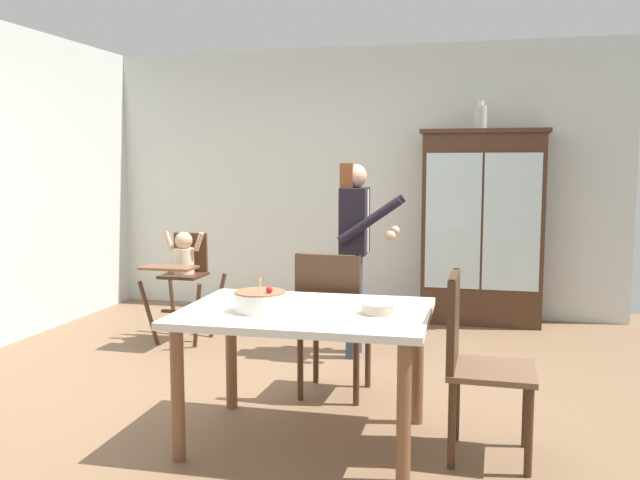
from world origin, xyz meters
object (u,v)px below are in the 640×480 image
high_chair_with_toddler (184,266)px  birthday_cake (260,301)px  dining_chair_far_side (331,315)px  china_cabinet (482,227)px  dining_table (306,327)px  ceramic_vase (480,117)px  adult_person (356,235)px  serving_bowl (378,308)px  dining_chair_right_end (472,352)px

high_chair_with_toddler → birthday_cake: size_ratio=3.39×
high_chair_with_toddler → dining_chair_far_side: bearing=-35.5°
china_cabinet → dining_table: size_ratio=1.36×
china_cabinet → ceramic_vase: bearing=175.6°
dining_table → birthday_cake: size_ratio=4.84×
adult_person → serving_bowl: size_ratio=8.50×
dining_chair_far_side → birthday_cake: bearing=77.3°
high_chair_with_toddler → dining_table: high_chair_with_toddler is taller
birthday_cake → dining_chair_right_end: (1.11, 0.13, -0.24)m
adult_person → dining_chair_right_end: size_ratio=1.59×
adult_person → dining_table: (0.06, -1.75, -0.33)m
dining_table → ceramic_vase: bearing=75.0°
china_cabinet → serving_bowl: bearing=-98.8°
china_cabinet → adult_person: 1.70m
ceramic_vase → dining_chair_far_side: size_ratio=0.28×
ceramic_vase → dining_table: 3.53m
high_chair_with_toddler → dining_table: bearing=-48.9°
dining_table → dining_chair_right_end: size_ratio=1.41×
china_cabinet → birthday_cake: 3.45m
serving_bowl → adult_person: bearing=104.8°
high_chair_with_toddler → serving_bowl: size_ratio=5.28×
china_cabinet → ceramic_vase: 1.04m
china_cabinet → dining_table: china_cabinet is taller
ceramic_vase → serving_bowl: size_ratio=1.50×
dining_table → dining_chair_right_end: dining_chair_right_end is taller
dining_table → birthday_cake: birthday_cake is taller
serving_bowl → dining_chair_far_side: (-0.42, 0.72, -0.21)m
china_cabinet → adult_person: bearing=-124.2°
china_cabinet → adult_person: china_cabinet is taller
dining_table → high_chair_with_toddler: bearing=130.8°
ceramic_vase → dining_table: (-0.85, -3.16, -1.32)m
high_chair_with_toddler → adult_person: (1.52, -0.09, 0.31)m
adult_person → china_cabinet: bearing=-37.3°
china_cabinet → dining_chair_far_side: (-0.91, -2.45, -0.37)m
dining_chair_far_side → ceramic_vase: bearing=-107.8°
ceramic_vase → dining_table: ceramic_vase is taller
dining_table → adult_person: bearing=92.1°
birthday_cake → dining_chair_far_side: size_ratio=0.29×
serving_bowl → dining_chair_right_end: bearing=4.1°
adult_person → dining_table: adult_person is taller
ceramic_vase → dining_chair_far_side: ceramic_vase is taller
high_chair_with_toddler → serving_bowl: (1.98, -1.85, 0.11)m
ceramic_vase → dining_chair_far_side: bearing=-109.4°
serving_bowl → dining_table: bearing=178.0°
birthday_cake → dining_chair_far_side: 0.87m
high_chair_with_toddler → dining_table: 2.42m
dining_table → serving_bowl: size_ratio=7.53×
ceramic_vase → adult_person: (-0.91, -1.41, -1.00)m
china_cabinet → birthday_cake: bearing=-108.9°
high_chair_with_toddler → dining_chair_right_end: size_ratio=0.99×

